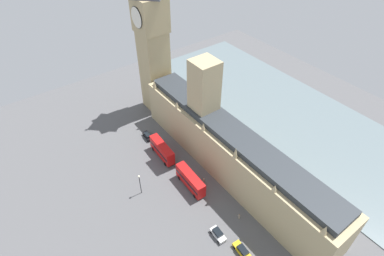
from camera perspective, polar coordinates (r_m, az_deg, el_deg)
ground_plane at (r=86.69m, az=5.87°, el=-8.47°), size 141.89×141.89×0.00m
river_thames at (r=107.59m, az=20.16°, el=0.49°), size 41.62×127.70×0.25m
parliament_building at (r=82.43m, az=6.71°, el=-3.61°), size 10.67×67.43×29.16m
clock_tower at (r=97.02m, az=-7.60°, el=17.56°), size 8.86×8.86×53.55m
car_black_near_tower at (r=96.97m, az=-8.31°, el=-1.45°), size 2.10×4.66×1.74m
double_decker_bus_opposite_hall at (r=89.40m, az=-5.61°, el=-4.06°), size 3.04×10.61×4.75m
double_decker_bus_leading at (r=81.35m, az=-0.30°, el=-9.69°), size 2.96×10.58×4.75m
car_white_trailing at (r=74.70m, az=4.88°, el=-19.14°), size 2.18×4.40×1.74m
car_yellow_cab_corner at (r=73.38m, az=9.35°, el=-21.68°), size 2.19×4.87×1.74m
pedestrian_midblock at (r=77.89m, az=8.79°, el=-16.05°), size 0.49×0.59×1.67m
pedestrian_kerbside at (r=83.86m, az=2.25°, el=-9.76°), size 0.62×0.55×1.51m
street_lamp_slot_10 at (r=79.54m, az=-9.77°, el=-9.77°), size 0.56×0.56×6.80m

